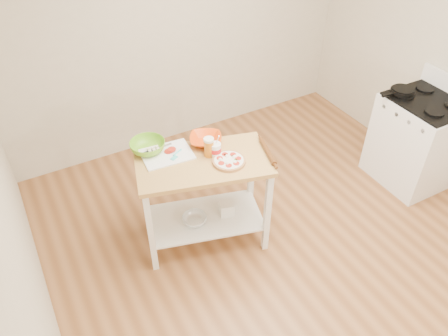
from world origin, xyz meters
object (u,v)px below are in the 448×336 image
at_px(cutting_board, 166,154).
at_px(orange_bowl, 206,140).
at_px(yogurt_tub, 215,149).
at_px(shelf_glass_bowl, 194,219).
at_px(pizza, 229,161).
at_px(shelf_bin, 227,208).
at_px(gas_stove, 416,141).
at_px(green_bowl, 148,147).
at_px(spatula, 176,155).
at_px(beer_pint, 209,147).
at_px(rolling_pin, 267,151).
at_px(skillet, 402,91).
at_px(prep_island, 204,185).
at_px(knife, 153,150).

bearing_deg(cutting_board, orange_bowl, 2.44).
distance_m(yogurt_tub, shelf_glass_bowl, 0.70).
relative_size(pizza, shelf_glass_bowl, 1.24).
bearing_deg(yogurt_tub, pizza, -70.17).
bearing_deg(shelf_bin, gas_stove, -6.12).
bearing_deg(shelf_bin, pizza, -105.82).
relative_size(green_bowl, shelf_bin, 2.32).
bearing_deg(spatula, shelf_bin, -55.59).
bearing_deg(orange_bowl, cutting_board, 177.77).
relative_size(orange_bowl, beer_pint, 1.60).
height_order(spatula, orange_bowl, orange_bowl).
distance_m(pizza, cutting_board, 0.52).
distance_m(spatula, orange_bowl, 0.30).
relative_size(pizza, shelf_bin, 2.14).
bearing_deg(shelf_bin, rolling_pin, -20.51).
distance_m(skillet, green_bowl, 2.49).
bearing_deg(yogurt_tub, spatula, 154.37).
height_order(cutting_board, rolling_pin, rolling_pin).
distance_m(yogurt_tub, rolling_pin, 0.43).
bearing_deg(orange_bowl, gas_stove, -12.47).
bearing_deg(skillet, shelf_bin, -175.65).
xyz_separation_m(pizza, green_bowl, (-0.51, 0.45, 0.03)).
xyz_separation_m(green_bowl, rolling_pin, (0.84, -0.50, -0.03)).
xyz_separation_m(gas_stove, pizza, (-2.10, 0.15, 0.44)).
bearing_deg(gas_stove, yogurt_tub, 173.17).
bearing_deg(rolling_pin, prep_island, 161.76).
bearing_deg(yogurt_tub, shelf_bin, -43.03).
xyz_separation_m(cutting_board, knife, (-0.08, 0.08, 0.01)).
relative_size(spatula, rolling_pin, 0.39).
xyz_separation_m(beer_pint, rolling_pin, (0.43, -0.20, -0.06)).
distance_m(skillet, yogurt_tub, 2.01).
xyz_separation_m(skillet, knife, (-2.44, 0.35, -0.06)).
xyz_separation_m(pizza, shelf_glass_bowl, (-0.28, 0.11, -0.62)).
distance_m(prep_island, shelf_glass_bowl, 0.37).
distance_m(knife, rolling_pin, 0.94).
distance_m(gas_stove, rolling_pin, 1.82).
bearing_deg(spatula, green_bowl, 107.29).
xyz_separation_m(prep_island, green_bowl, (-0.34, 0.33, 0.30)).
distance_m(gas_stove, skillet, 0.57).
bearing_deg(cutting_board, rolling_pin, -22.99).
relative_size(orange_bowl, green_bowl, 0.93).
xyz_separation_m(shelf_glass_bowl, shelf_bin, (0.30, -0.04, 0.03)).
bearing_deg(yogurt_tub, orange_bowl, 87.95).
relative_size(skillet, pizza, 1.37).
bearing_deg(skillet, cutting_board, 177.96).
bearing_deg(shelf_glass_bowl, rolling_pin, -14.28).
bearing_deg(pizza, prep_island, 144.92).
bearing_deg(shelf_bin, orange_bowl, 103.96).
relative_size(prep_island, shelf_bin, 9.58).
distance_m(pizza, shelf_glass_bowl, 0.69).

